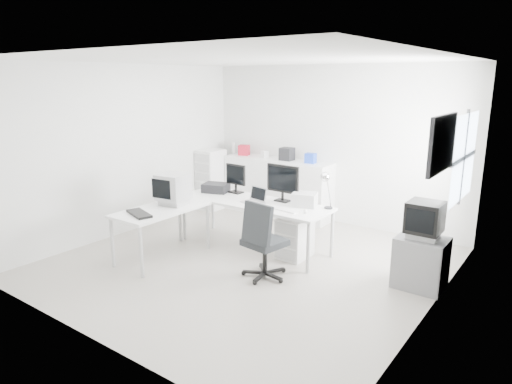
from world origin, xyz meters
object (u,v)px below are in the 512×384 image
Objects in this scene: side_desk at (162,233)px; filing_cabinet at (211,180)px; tv_cabinet at (421,263)px; sideboard at (278,187)px; main_desk at (254,225)px; crt_tv at (425,221)px; laptop at (253,196)px; drawer_pedestal at (295,237)px; inkjet_printer at (216,188)px; laser_printer at (304,199)px; crt_monitor at (173,191)px; office_chair at (265,239)px; lcd_monitor_large at (283,183)px; lcd_monitor_small at (236,178)px.

filing_cabinet reaches higher than side_desk.
tv_cabinet is 0.30× the size of sideboard.
tv_cabinet is at bearing -26.56° from sideboard.
crt_tv is (2.50, 0.11, 0.50)m from main_desk.
sideboard is at bearing 122.91° from laptop.
main_desk is 0.71m from drawer_pedestal.
main_desk and side_desk have the same top height.
inkjet_printer is 1.17× the size of laptop.
filing_cabinet is (-4.50, 1.17, 0.27)m from tv_cabinet.
crt_tv is 0.23× the size of sideboard.
laser_printer is 1.93m from crt_monitor.
laptop is at bearing 144.89° from office_chair.
tv_cabinet is (1.75, -0.11, -0.52)m from laser_printer.
crt_tv is (0.00, 0.00, 0.55)m from tv_cabinet.
laser_printer reaches higher than tv_cabinet.
crt_monitor is (-1.20, -1.10, -0.08)m from lcd_monitor_large.
crt_tv is at bearing -20.81° from laser_printer.
crt_tv is (3.35, 1.21, 0.50)m from side_desk.
laser_printer is 2.96m from filing_cabinet.
laser_printer is at bearing -45.83° from sideboard.
tv_cabinet is at bearing 1.05° from lcd_monitor_small.
lcd_monitor_large is at bearing 35.54° from main_desk.
side_desk is 2.82m from sideboard.
lcd_monitor_small is at bearing 161.37° from laser_printer.
office_chair is 0.90× the size of filing_cabinet.
office_chair is at bearing -107.52° from laser_printer.
lcd_monitor_small is 1.41× the size of laptop.
lcd_monitor_small is 1.83m from filing_cabinet.
office_chair is 1.98m from tv_cabinet.
filing_cabinet is at bearing 152.36° from office_chair.
crt_monitor reaches higher than crt_tv.
crt_tv is 4.66m from filing_cabinet.
lcd_monitor_large is 0.49m from laptop.
laser_printer is at bearing -14.21° from inkjet_printer.
lcd_monitor_small is 3.05m from crt_tv.
laser_printer is at bearing 176.50° from tv_cabinet.
inkjet_printer is 0.96m from crt_monitor.
inkjet_printer is at bearing -149.81° from lcd_monitor_small.
side_desk is at bearing -93.12° from sideboard.
lcd_monitor_small is 0.71m from laptop.
inkjet_printer is 0.98× the size of crt_monitor.
filing_cabinet reaches higher than laser_printer.
office_chair is 1.99m from crt_tv.
main_desk is at bearing 142.95° from office_chair.
lcd_monitor_large is at bearing 176.35° from tv_cabinet.
lcd_monitor_large is 0.26× the size of sideboard.
lcd_monitor_large is at bearing 59.87° from laptop.
main_desk is 4.19× the size of lcd_monitor_large.
lcd_monitor_large is at bearing -11.37° from inkjet_printer.
lcd_monitor_large is (1.20, 0.15, 0.22)m from inkjet_printer.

